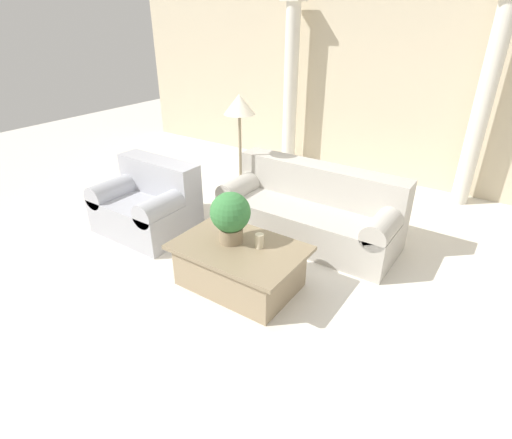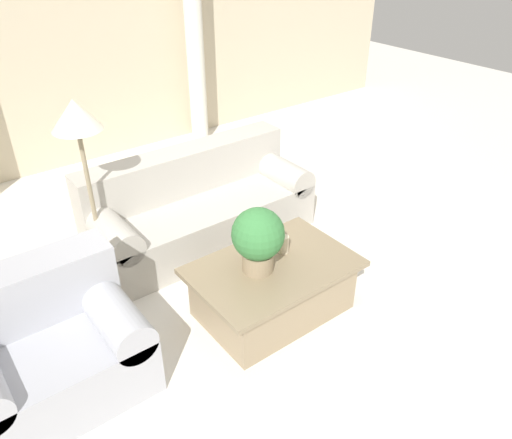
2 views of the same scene
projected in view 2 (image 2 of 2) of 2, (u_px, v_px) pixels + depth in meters
The scene contains 9 objects.
ground_plane at pixel (252, 278), 4.34m from camera, with size 16.00×16.00×0.00m, color silver.
wall_back at pixel (81, 27), 5.70m from camera, with size 10.00×0.06×3.20m.
sofa_long at pixel (199, 206), 4.72m from camera, with size 2.10×0.85×0.85m.
loveseat at pixel (47, 346), 3.18m from camera, with size 1.13×0.85×0.85m.
coffee_table at pixel (273, 288), 3.87m from camera, with size 1.24×0.83×0.45m.
potted_plant at pixel (258, 237), 3.56m from camera, with size 0.39×0.39×0.51m.
pillar_candle at pixel (283, 244), 3.86m from camera, with size 0.08×0.08×0.14m.
floor_lamp at pixel (77, 127), 3.64m from camera, with size 0.37×0.37×1.59m.
column_right at pixel (194, 40), 6.29m from camera, with size 0.32×0.32×2.63m.
Camera 2 is at (-2.05, -2.75, 2.71)m, focal length 35.00 mm.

